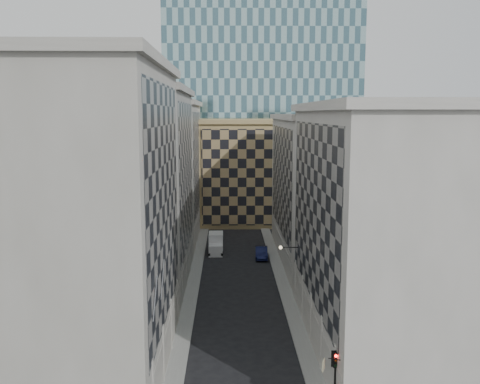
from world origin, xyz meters
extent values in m
cube|color=gray|center=(-5.25, 30.00, 0.07)|extent=(1.50, 100.00, 0.15)
cube|color=gray|center=(5.25, 30.00, 0.07)|extent=(1.50, 100.00, 0.15)
cube|color=#9F9B8F|center=(-11.00, 11.00, 11.50)|extent=(10.00, 22.00, 23.00)
cube|color=gray|center=(-6.12, 11.00, 13.00)|extent=(0.25, 19.36, 18.00)
cube|color=#9F9B8F|center=(-6.20, 11.00, 1.60)|extent=(0.45, 21.12, 3.20)
cube|color=#9F9B8F|center=(-11.00, 11.00, 23.35)|extent=(10.80, 22.80, 0.70)
cylinder|color=#9F9B8F|center=(-6.35, 8.25, 2.20)|extent=(0.90, 0.90, 4.40)
cylinder|color=#9F9B8F|center=(-6.35, 13.75, 2.20)|extent=(0.90, 0.90, 4.40)
cylinder|color=#9F9B8F|center=(-6.35, 19.25, 2.20)|extent=(0.90, 0.90, 4.40)
cube|color=gray|center=(-11.00, 33.00, 11.00)|extent=(10.00, 22.00, 22.00)
cube|color=gray|center=(-6.12, 33.00, 12.50)|extent=(0.25, 19.36, 17.00)
cube|color=gray|center=(-6.20, 33.00, 1.60)|extent=(0.45, 21.12, 3.20)
cube|color=gray|center=(-11.00, 33.00, 22.35)|extent=(10.80, 22.80, 0.70)
cylinder|color=gray|center=(-6.35, 24.75, 2.20)|extent=(0.90, 0.90, 4.40)
cylinder|color=gray|center=(-6.35, 30.25, 2.20)|extent=(0.90, 0.90, 4.40)
cylinder|color=gray|center=(-6.35, 35.75, 2.20)|extent=(0.90, 0.90, 4.40)
cylinder|color=gray|center=(-6.35, 41.25, 2.20)|extent=(0.90, 0.90, 4.40)
cube|color=#9F9B8F|center=(-11.00, 55.00, 10.50)|extent=(10.00, 22.00, 21.00)
cube|color=gray|center=(-6.12, 55.00, 12.00)|extent=(0.25, 19.36, 16.00)
cube|color=#9F9B8F|center=(-6.20, 55.00, 1.60)|extent=(0.45, 21.12, 3.20)
cube|color=#9F9B8F|center=(-11.00, 55.00, 21.35)|extent=(10.80, 22.80, 0.70)
cylinder|color=#9F9B8F|center=(-6.35, 46.75, 2.20)|extent=(0.90, 0.90, 4.40)
cylinder|color=#9F9B8F|center=(-6.35, 52.25, 2.20)|extent=(0.90, 0.90, 4.40)
cylinder|color=#9F9B8F|center=(-6.35, 57.75, 2.20)|extent=(0.90, 0.90, 4.40)
cylinder|color=#9F9B8F|center=(-6.35, 63.25, 2.20)|extent=(0.90, 0.90, 4.40)
cube|color=#B4B0A5|center=(11.00, 15.00, 10.00)|extent=(10.00, 26.00, 20.00)
cube|color=gray|center=(6.12, 15.00, 11.50)|extent=(0.25, 22.88, 15.00)
cube|color=#B4B0A5|center=(6.20, 15.00, 1.60)|extent=(0.45, 24.96, 3.20)
cube|color=#B4B0A5|center=(11.00, 15.00, 20.35)|extent=(10.80, 26.80, 0.70)
cylinder|color=#B4B0A5|center=(6.35, 4.60, 2.20)|extent=(0.90, 0.90, 4.40)
cylinder|color=#B4B0A5|center=(6.35, 9.80, 2.20)|extent=(0.90, 0.90, 4.40)
cylinder|color=#B4B0A5|center=(6.35, 15.00, 2.20)|extent=(0.90, 0.90, 4.40)
cylinder|color=#B4B0A5|center=(6.35, 20.20, 2.20)|extent=(0.90, 0.90, 4.40)
cylinder|color=#B4B0A5|center=(6.35, 25.40, 2.20)|extent=(0.90, 0.90, 4.40)
cube|color=#B4B0A5|center=(11.00, 42.00, 9.50)|extent=(10.00, 28.00, 19.00)
cube|color=gray|center=(6.12, 42.00, 11.00)|extent=(0.25, 24.64, 14.00)
cube|color=#B4B0A5|center=(6.20, 42.00, 1.60)|extent=(0.45, 26.88, 3.20)
cube|color=#B4B0A5|center=(11.00, 42.00, 19.35)|extent=(10.80, 28.80, 0.70)
cube|color=tan|center=(2.00, 68.00, 9.00)|extent=(16.00, 14.00, 18.00)
cube|color=tan|center=(2.00, 60.90, 9.00)|extent=(15.20, 0.25, 16.50)
cube|color=tan|center=(2.00, 68.00, 18.40)|extent=(16.80, 14.80, 0.80)
cube|color=#302C25|center=(0.00, 82.00, 14.00)|extent=(6.00, 6.00, 28.00)
cube|color=#302C25|center=(0.00, 82.00, 28.70)|extent=(7.00, 7.00, 1.40)
cone|color=#302C25|center=(0.00, 82.00, 39.40)|extent=(7.20, 7.20, 20.00)
cylinder|color=gray|center=(-5.90, 4.00, 8.00)|extent=(0.10, 2.33, 2.33)
cylinder|color=gray|center=(-5.90, 8.00, 8.00)|extent=(0.10, 2.33, 2.33)
cylinder|color=black|center=(5.10, 24.00, 6.20)|extent=(1.80, 0.08, 0.08)
sphere|color=#FFE5B2|center=(4.20, 24.00, 6.20)|extent=(0.36, 0.36, 0.36)
cube|color=black|center=(5.90, 4.11, 3.61)|extent=(0.32, 0.27, 1.01)
cube|color=black|center=(5.91, 4.27, 3.61)|extent=(0.51, 0.05, 1.15)
sphere|color=#FF0C07|center=(5.89, 3.96, 3.95)|extent=(0.18, 0.18, 0.18)
sphere|color=#331E05|center=(5.89, 3.96, 3.61)|extent=(0.18, 0.18, 0.18)
sphere|color=black|center=(5.89, 3.96, 3.27)|extent=(0.18, 0.18, 0.18)
cube|color=white|center=(-2.91, 43.94, 0.79)|extent=(1.94, 2.12, 1.58)
cube|color=white|center=(-2.92, 46.23, 1.36)|extent=(2.04, 3.18, 2.73)
cylinder|color=black|center=(-3.79, 43.23, 0.40)|extent=(0.27, 0.79, 0.79)
cylinder|color=black|center=(-2.03, 43.24, 0.40)|extent=(0.27, 0.79, 0.79)
cylinder|color=black|center=(-3.80, 47.28, 0.40)|extent=(0.27, 0.79, 0.79)
cylinder|color=black|center=(-2.04, 47.29, 0.40)|extent=(0.27, 0.79, 0.79)
imported|color=#10163D|center=(3.43, 42.42, 0.78)|extent=(1.85, 4.79, 1.56)
cylinder|color=black|center=(5.60, 3.00, 4.19)|extent=(0.75, 0.34, 0.06)
cube|color=tan|center=(4.90, 3.00, 3.80)|extent=(0.31, 0.66, 0.69)
camera|label=1|loc=(-1.21, -29.11, 19.77)|focal=40.00mm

